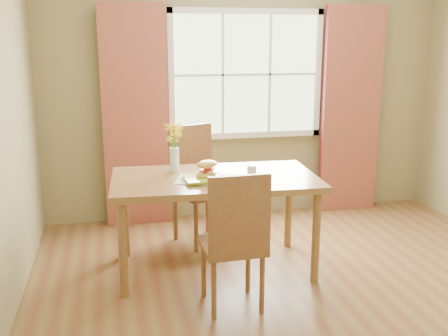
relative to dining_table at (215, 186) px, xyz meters
name	(u,v)px	position (x,y,z in m)	size (l,w,h in m)	color
room	(313,114)	(0.60, -0.52, 0.64)	(4.24, 3.84, 2.74)	brown
window	(246,75)	(0.60, 1.36, 0.79)	(1.62, 0.06, 1.32)	#B0D4A0
curtain_left	(136,118)	(-0.55, 1.26, 0.39)	(0.65, 0.08, 2.20)	maroon
curtain_right	(351,111)	(1.75, 1.26, 0.39)	(0.65, 0.08, 2.20)	maroon
dining_table	(215,186)	(0.00, 0.00, 0.00)	(1.67, 0.99, 0.79)	olive
chair_near	(235,236)	(0.00, -0.71, -0.16)	(0.43, 0.43, 1.01)	brown
chair_far	(196,178)	(-0.04, 0.71, -0.12)	(0.59, 0.59, 1.09)	brown
placemat	(206,179)	(-0.08, -0.08, 0.08)	(0.45, 0.33, 0.01)	#E8EDC9
plate	(202,179)	(-0.12, -0.11, 0.09)	(0.28, 0.28, 0.01)	#A3C932
croissant_sandwich	(207,169)	(-0.08, -0.09, 0.17)	(0.22, 0.18, 0.14)	#EDB850
water_glass	(252,172)	(0.27, -0.12, 0.13)	(0.07, 0.07, 0.11)	silver
flower_vase	(174,141)	(-0.29, 0.25, 0.34)	(0.17, 0.17, 0.41)	silver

